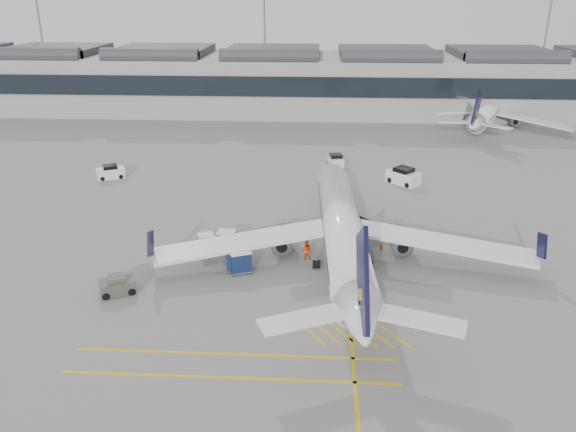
# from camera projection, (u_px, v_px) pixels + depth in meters

# --- Properties ---
(ground) EXTENTS (220.00, 220.00, 0.00)m
(ground) POSITION_uv_depth(u_px,v_px,m) (229.00, 282.00, 47.60)
(ground) COLOR gray
(ground) RESTS_ON ground
(terminal) EXTENTS (200.00, 20.45, 12.40)m
(terminal) POSITION_uv_depth(u_px,v_px,m) (283.00, 80.00, 111.80)
(terminal) COLOR #9E9E99
(terminal) RESTS_ON ground
(light_masts) EXTENTS (113.00, 0.60, 25.45)m
(light_masts) POSITION_uv_depth(u_px,v_px,m) (280.00, 31.00, 121.76)
(light_masts) COLOR slate
(light_masts) RESTS_ON ground
(apron_markings) EXTENTS (0.25, 60.00, 0.01)m
(apron_markings) POSITION_uv_depth(u_px,v_px,m) (343.00, 237.00, 56.32)
(apron_markings) COLOR gold
(apron_markings) RESTS_ON ground
(airliner_main) EXTENTS (34.09, 37.29, 9.91)m
(airliner_main) POSITION_uv_depth(u_px,v_px,m) (342.00, 231.00, 50.50)
(airliner_main) COLOR white
(airliner_main) RESTS_ON ground
(airliner_far) EXTENTS (27.65, 30.51, 8.72)m
(airliner_far) POSITION_uv_depth(u_px,v_px,m) (489.00, 112.00, 100.73)
(airliner_far) COLOR white
(airliner_far) RESTS_ON ground
(belt_loader) EXTENTS (5.22, 2.12, 2.09)m
(belt_loader) POSITION_uv_depth(u_px,v_px,m) (360.00, 230.00, 56.44)
(belt_loader) COLOR #B9B6B0
(belt_loader) RESTS_ON ground
(baggage_cart_a) EXTENTS (2.39, 2.20, 2.04)m
(baggage_cart_a) POSITION_uv_depth(u_px,v_px,m) (240.00, 261.00, 48.98)
(baggage_cart_a) COLOR gray
(baggage_cart_a) RESTS_ON ground
(baggage_cart_b) EXTENTS (1.88, 1.58, 1.89)m
(baggage_cart_b) POSITION_uv_depth(u_px,v_px,m) (227.00, 240.00, 53.18)
(baggage_cart_b) COLOR gray
(baggage_cart_b) RESTS_ON ground
(baggage_cart_c) EXTENTS (1.97, 1.80, 1.70)m
(baggage_cart_c) POSITION_uv_depth(u_px,v_px,m) (206.00, 242.00, 52.94)
(baggage_cart_c) COLOR gray
(baggage_cart_c) RESTS_ON ground
(baggage_cart_d) EXTENTS (1.98, 1.64, 2.06)m
(baggage_cart_d) POSITION_uv_depth(u_px,v_px,m) (238.00, 259.00, 49.22)
(baggage_cart_d) COLOR gray
(baggage_cart_d) RESTS_ON ground
(ramp_agent_a) EXTENTS (0.76, 0.84, 1.93)m
(ramp_agent_a) POSITION_uv_depth(u_px,v_px,m) (323.00, 228.00, 55.94)
(ramp_agent_a) COLOR #FF4D0D
(ramp_agent_a) RESTS_ON ground
(ramp_agent_b) EXTENTS (0.99, 0.80, 1.93)m
(ramp_agent_b) POSITION_uv_depth(u_px,v_px,m) (306.00, 250.00, 51.25)
(ramp_agent_b) COLOR #FC4D0D
(ramp_agent_b) RESTS_ON ground
(pushback_tug) EXTENTS (3.25, 2.71, 1.57)m
(pushback_tug) POSITION_uv_depth(u_px,v_px,m) (118.00, 285.00, 45.68)
(pushback_tug) COLOR #484B40
(pushback_tug) RESTS_ON ground
(safety_cone_nose) EXTENTS (0.41, 0.41, 0.57)m
(safety_cone_nose) POSITION_uv_depth(u_px,v_px,m) (332.00, 198.00, 65.79)
(safety_cone_nose) COLOR #F24C0A
(safety_cone_nose) RESTS_ON ground
(safety_cone_engine) EXTENTS (0.40, 0.40, 0.56)m
(safety_cone_engine) POSITION_uv_depth(u_px,v_px,m) (381.00, 246.00, 53.64)
(safety_cone_engine) COLOR #F24C0A
(safety_cone_engine) RESTS_ON ground
(service_van_left) EXTENTS (3.88, 3.07, 1.78)m
(service_van_left) POSITION_uv_depth(u_px,v_px,m) (111.00, 172.00, 73.41)
(service_van_left) COLOR silver
(service_van_left) RESTS_ON ground
(service_van_mid) EXTENTS (2.34, 3.69, 1.76)m
(service_van_mid) POSITION_uv_depth(u_px,v_px,m) (336.00, 161.00, 78.27)
(service_van_mid) COLOR silver
(service_van_mid) RESTS_ON ground
(service_van_right) EXTENTS (4.39, 4.37, 2.12)m
(service_van_right) POSITION_uv_depth(u_px,v_px,m) (403.00, 176.00, 71.30)
(service_van_right) COLOR silver
(service_van_right) RESTS_ON ground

